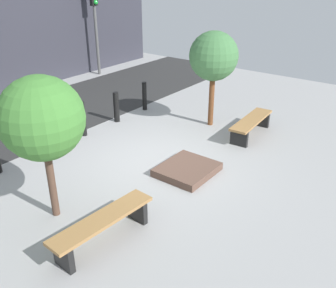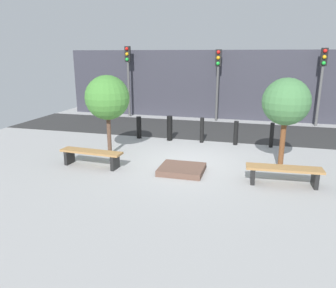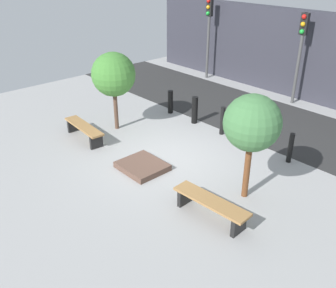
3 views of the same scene
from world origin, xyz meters
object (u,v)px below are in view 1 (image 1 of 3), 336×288
object	(u,v)px
tree_behind_left_bench	(42,119)
traffic_light_mid_east	(95,14)
bollard_center	(83,119)
bench_left	(103,224)
bollard_far_right	(145,96)
bench_right	(251,123)
bollard_right	(116,107)
tree_behind_right_bench	(214,57)
planter_bed	(187,170)
bollard_left	(43,134)

from	to	relation	value
tree_behind_left_bench	traffic_light_mid_east	world-z (taller)	traffic_light_mid_east
bollard_center	traffic_light_mid_east	size ratio (longest dim) A/B	0.27
bench_left	tree_behind_left_bench	world-z (taller)	tree_behind_left_bench
bollard_center	bollard_far_right	world-z (taller)	bollard_center
bench_right	bollard_right	world-z (taller)	bollard_right
tree_behind_right_bench	bollard_center	xyz separation A→B (m)	(-2.70, 2.30, -1.47)
planter_bed	traffic_light_mid_east	world-z (taller)	traffic_light_mid_east
bollard_center	traffic_light_mid_east	bearing A→B (deg)	42.88
bench_left	traffic_light_mid_east	xyz separation A→B (m)	(7.33, 7.85, 2.07)
bench_left	bench_right	bearing A→B (deg)	3.61
bollard_center	bollard_right	xyz separation A→B (m)	(1.25, 0.00, -0.03)
bollard_left	bollard_far_right	xyz separation A→B (m)	(3.76, 0.00, -0.03)
bench_left	planter_bed	xyz separation A→B (m)	(2.70, 0.20, -0.27)
bollard_right	traffic_light_mid_east	world-z (taller)	traffic_light_mid_east
tree_behind_right_bench	bench_left	bearing A→B (deg)	-166.91
traffic_light_mid_east	planter_bed	bearing A→B (deg)	-121.18
tree_behind_right_bench	bollard_center	distance (m)	3.84
bench_right	traffic_light_mid_east	distance (m)	8.35
bench_left	bollard_left	world-z (taller)	bollard_left
tree_behind_left_bench	bollard_left	size ratio (longest dim) A/B	2.73
tree_behind_left_bench	bollard_left	bearing A→B (deg)	57.82
planter_bed	tree_behind_left_bench	distance (m)	3.41
tree_behind_left_bench	bollard_far_right	xyz separation A→B (m)	(5.20, 2.30, -1.43)
bench_left	bench_right	size ratio (longest dim) A/B	1.01
planter_bed	bollard_center	size ratio (longest dim) A/B	1.30
bollard_left	bollard_far_right	size ratio (longest dim) A/B	1.07
bollard_far_right	bollard_center	bearing A→B (deg)	180.00
planter_bed	tree_behind_right_bench	distance (m)	3.44
tree_behind_right_bench	traffic_light_mid_east	xyz separation A→B (m)	(1.93, 6.60, 0.48)
tree_behind_right_bench	bollard_center	bearing A→B (deg)	139.59
tree_behind_left_bench	bollard_center	bearing A→B (deg)	40.41
tree_behind_right_bench	traffic_light_mid_east	distance (m)	6.89
bollard_far_right	traffic_light_mid_east	world-z (taller)	traffic_light_mid_east
planter_bed	bollard_left	world-z (taller)	bollard_left
bollard_center	bollard_right	distance (m)	1.25
bollard_center	tree_behind_left_bench	bearing A→B (deg)	-139.59
bench_left	bollard_left	xyz separation A→B (m)	(1.45, 3.55, 0.13)
bollard_right	bollard_far_right	bearing A→B (deg)	0.00
tree_behind_right_bench	bollard_far_right	world-z (taller)	tree_behind_right_bench
bollard_left	planter_bed	bearing A→B (deg)	-69.51
planter_bed	bollard_right	size ratio (longest dim) A/B	1.39
tree_behind_right_bench	bollard_right	xyz separation A→B (m)	(-1.45, 2.30, -1.50)
tree_behind_right_bench	bollard_far_right	xyz separation A→B (m)	(-0.19, 2.30, -1.50)
bench_left	tree_behind_right_bench	xyz separation A→B (m)	(5.40, 1.26, 1.59)
bollard_far_right	bollard_left	bearing A→B (deg)	180.00
tree_behind_right_bench	bench_right	bearing A→B (deg)	-90.00
planter_bed	tree_behind_left_bench	bearing A→B (deg)	158.64
bollard_left	bollard_center	xyz separation A→B (m)	(1.25, 0.00, -0.00)
planter_bed	bollard_far_right	world-z (taller)	bollard_far_right
bollard_right	traffic_light_mid_east	distance (m)	5.81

